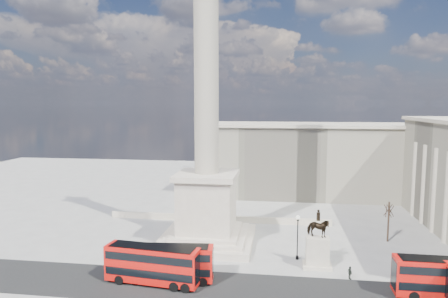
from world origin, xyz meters
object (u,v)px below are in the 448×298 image
Objects in this scene: victorian_lamp at (298,234)px; pedestrian_standing at (418,269)px; red_bus_b at (168,263)px; red_bus_c at (447,278)px; equestrian_statue at (317,247)px; red_bus_a at (153,264)px; nelsons_column at (207,159)px; pedestrian_crossing at (350,273)px; pedestrian_walking at (404,270)px.

victorian_lamp reaches higher than pedestrian_standing.
red_bus_b is at bearing -149.75° from victorian_lamp.
red_bus_c is (31.20, 0.15, 0.02)m from red_bus_b.
red_bus_b is 19.23m from equestrian_statue.
red_bus_a reaches higher than red_bus_c.
nelsons_column is 25.14m from pedestrian_crossing.
red_bus_b is at bearing 78.91° from pedestrian_crossing.
red_bus_b is 1.01× the size of red_bus_c.
nelsons_column is 17.69m from red_bus_b.
red_bus_c reaches higher than pedestrian_crossing.
nelsons_column reaches higher than victorian_lamp.
red_bus_a is 21.00m from equestrian_statue.
victorian_lamp reaches higher than pedestrian_crossing.
pedestrian_crossing is (3.60, -3.12, -1.83)m from equestrian_statue.
pedestrian_crossing is (19.46, -10.33, -12.12)m from nelsons_column.
pedestrian_walking is at bearing -16.90° from victorian_lamp.
equestrian_statue is 4.79× the size of pedestrian_crossing.
nelsons_column is 31.12× the size of pedestrian_crossing.
red_bus_a is 32.76m from red_bus_c.
pedestrian_walking is (26.07, -8.79, -12.01)m from nelsons_column.
victorian_lamp is 0.80× the size of equestrian_statue.
red_bus_a is at bearing -177.73° from red_bus_c.
red_bus_c is 18.07m from victorian_lamp.
pedestrian_standing is (28.00, -8.16, -12.08)m from nelsons_column.
victorian_lamp is at bearing 27.63° from pedestrian_crossing.
pedestrian_walking is at bearing 18.18° from red_bus_a.
red_bus_a is 19.81m from victorian_lamp.
red_bus_b is 6.89× the size of pedestrian_crossing.
victorian_lamp reaches higher than pedestrian_walking.
pedestrian_walking reaches higher than pedestrian_crossing.
victorian_lamp is at bearing 165.93° from pedestrian_walking.
red_bus_c reaches higher than pedestrian_walking.
red_bus_a is 6.87× the size of pedestrian_standing.
pedestrian_standing is at bearing 5.87° from red_bus_b.
pedestrian_walking is (12.68, -3.85, -2.71)m from victorian_lamp.
red_bus_c is at bearing -26.71° from equestrian_statue.
red_bus_b is at bearing -159.31° from equestrian_statue.
red_bus_c reaches higher than red_bus_b.
pedestrian_walking is 1.13× the size of pedestrian_crossing.
red_bus_c is at bearing -130.86° from pedestrian_crossing.
red_bus_c is 14.79m from equestrian_statue.
equestrian_statue is at bearing -42.63° from victorian_lamp.
nelsons_column is 29.88× the size of pedestrian_standing.
pedestrian_standing is at bearing -12.45° from victorian_lamp.
red_bus_a is 1.87× the size of victorian_lamp.
red_bus_a is 7.15× the size of pedestrian_crossing.
pedestrian_standing is at bearing -96.50° from pedestrian_crossing.
red_bus_b is 1.80× the size of victorian_lamp.
pedestrian_walking is at bearing -25.58° from pedestrian_standing.
nelsons_column is at bearing 41.30° from pedestrian_crossing.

